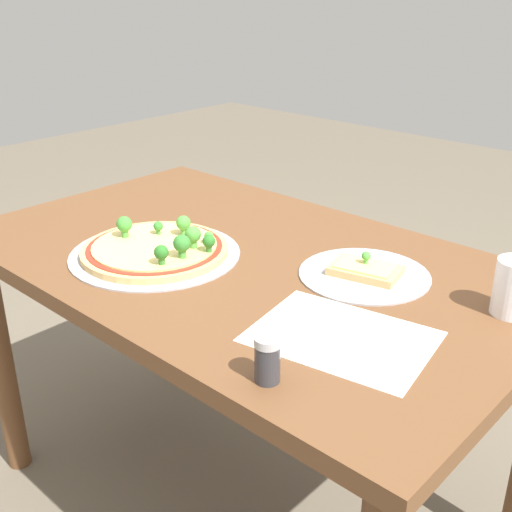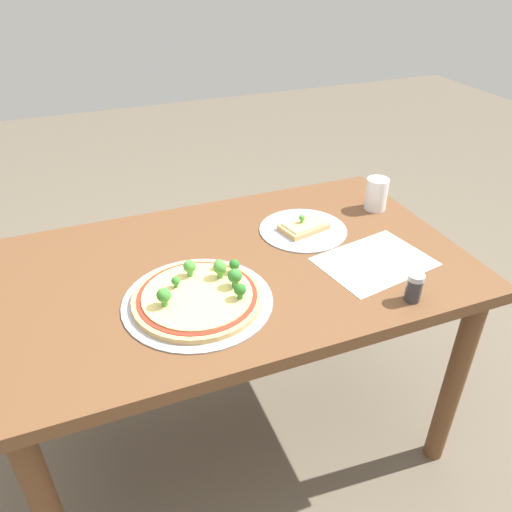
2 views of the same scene
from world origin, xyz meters
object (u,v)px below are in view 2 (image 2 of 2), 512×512
(dining_table, at_px, (237,291))
(condiment_shaker, at_px, (414,287))
(pizza_tray_slice, at_px, (303,228))
(pizza_tray_whole, at_px, (199,296))
(drinking_cup, at_px, (376,194))

(dining_table, relative_size, condiment_shaker, 16.71)
(pizza_tray_slice, bearing_deg, pizza_tray_whole, 29.18)
(drinking_cup, bearing_deg, dining_table, 14.78)
(dining_table, relative_size, pizza_tray_whole, 3.40)
(drinking_cup, bearing_deg, pizza_tray_slice, 8.81)
(dining_table, xyz_separation_m, drinking_cup, (-0.53, -0.14, 0.15))
(condiment_shaker, bearing_deg, pizza_tray_whole, -21.07)
(dining_table, height_order, condiment_shaker, condiment_shaker)
(dining_table, bearing_deg, condiment_shaker, 138.44)
(dining_table, xyz_separation_m, pizza_tray_whole, (0.14, 0.12, 0.11))
(dining_table, distance_m, drinking_cup, 0.57)
(pizza_tray_whole, relative_size, drinking_cup, 3.55)
(pizza_tray_slice, xyz_separation_m, condiment_shaker, (-0.10, 0.41, 0.03))
(drinking_cup, xyz_separation_m, condiment_shaker, (0.18, 0.45, -0.01))
(pizza_tray_whole, distance_m, condiment_shaker, 0.52)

